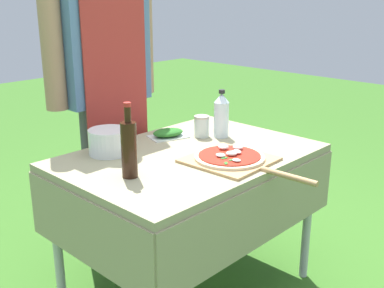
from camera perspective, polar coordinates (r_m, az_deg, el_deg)
prep_table at (r=2.19m, az=-0.32°, el=-3.23°), size 1.15×0.81×0.72m
person_cook at (r=2.50m, az=-10.47°, el=8.54°), size 0.66×0.22×1.75m
pizza_on_peel at (r=2.06m, az=4.76°, el=-1.73°), size 0.34×0.59×0.06m
oil_bottle at (r=1.87m, az=-7.47°, el=-0.47°), size 0.06×0.06×0.30m
water_bottle at (r=2.38m, az=3.51°, el=3.45°), size 0.07×0.07×0.24m
herb_container at (r=2.39m, az=-2.86°, el=1.28°), size 0.21×0.17×0.04m
mixing_tub at (r=2.17m, az=-9.83°, el=0.28°), size 0.18×0.18×0.11m
sauce_jar at (r=2.40m, az=1.15°, el=1.97°), size 0.08×0.08×0.11m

